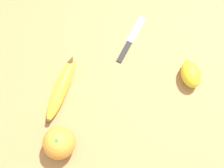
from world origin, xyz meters
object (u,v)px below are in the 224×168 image
at_px(banana, 61,88).
at_px(lemon, 191,74).
at_px(paring_knife, 130,41).
at_px(orange, 59,143).

height_order(banana, lemon, lemon).
distance_m(banana, lemon, 0.37).
relative_size(banana, lemon, 2.07).
bearing_deg(banana, paring_knife, -33.50).
bearing_deg(paring_knife, banana, -114.77).
xyz_separation_m(banana, paring_knife, (-0.25, 0.04, -0.01)).
height_order(orange, paring_knife, orange).
relative_size(orange, paring_knife, 0.51).
bearing_deg(orange, paring_knife, -169.47).
height_order(orange, lemon, orange).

